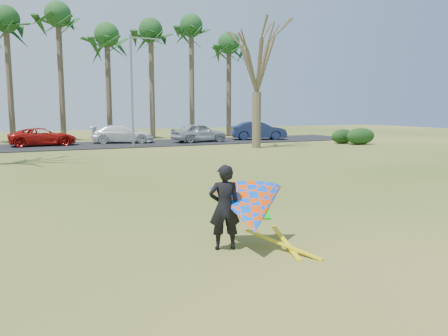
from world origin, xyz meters
name	(u,v)px	position (x,y,z in m)	size (l,w,h in m)	color
ground	(257,220)	(0.00, 0.00, 0.00)	(100.00, 100.00, 0.00)	#2A5612
parking_strip	(99,145)	(0.00, 25.00, 0.03)	(46.00, 7.00, 0.06)	black
palm_4	(6,21)	(-6.00, 31.00, 9.85)	(4.84, 4.84, 11.54)	#4C3A2E
palm_5	(58,16)	(-2.00, 31.00, 10.52)	(4.84, 4.84, 12.24)	brown
palm_6	(107,36)	(2.00, 31.00, 9.17)	(4.84, 4.84, 10.84)	#473B2B
palm_7	(151,32)	(6.00, 31.00, 9.85)	(4.84, 4.84, 11.54)	brown
palm_8	(191,27)	(10.00, 31.00, 10.52)	(4.84, 4.84, 12.24)	brown
palm_9	(229,45)	(14.00, 31.00, 9.17)	(4.84, 4.84, 10.84)	#453A29
bare_tree_right	(257,55)	(10.00, 18.00, 6.57)	(6.27, 6.27, 9.21)	brown
streetlight	(134,85)	(2.16, 22.00, 4.46)	(2.28, 0.18, 8.00)	gray
hedge_near	(361,136)	(18.89, 17.11, 0.66)	(2.63, 1.19, 1.32)	#143413
hedge_far	(343,136)	(18.24, 18.45, 0.59)	(2.11, 0.99, 1.17)	black
car_2	(43,137)	(-3.91, 25.79, 0.73)	(2.21, 4.80, 1.33)	#B5130E
car_3	(123,134)	(2.08, 25.96, 0.77)	(2.00, 4.92, 1.43)	white
car_4	(199,132)	(8.04, 24.30, 0.84)	(1.85, 4.60, 1.57)	#A6ADB4
car_5	(258,131)	(13.92, 24.65, 0.86)	(1.70, 4.88, 1.61)	#172145
kite_flyer	(247,209)	(-1.33, -1.97, 0.85)	(2.13, 2.39, 2.02)	black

